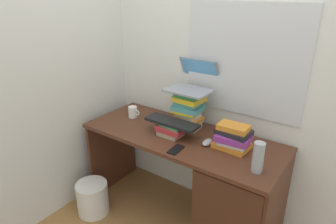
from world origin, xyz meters
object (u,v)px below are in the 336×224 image
Objects in this scene: book_stack_tall at (188,109)px; book_stack_keyboard_riser at (172,129)px; book_stack_side at (233,137)px; laptop at (193,82)px; keyboard at (172,122)px; water_bottle at (258,157)px; mug at (133,112)px; desk at (224,192)px; cell_phone at (176,149)px; wastebasket at (93,198)px; computer_mouse at (207,142)px.

book_stack_keyboard_riser is at bearing -97.73° from book_stack_tall.
book_stack_side is 0.54m from laptop.
keyboard is 0.71m from water_bottle.
book_stack_tall is at bearing 166.79° from book_stack_side.
book_stack_tall is 2.69× the size of mug.
book_stack_keyboard_riser is 0.84× the size of book_stack_side.
laptop is 0.36m from keyboard.
desk is 7.88× the size of water_bottle.
book_stack_side is (0.00, 0.07, 0.42)m from desk.
book_stack_side is (0.43, -0.10, -0.07)m from book_stack_tall.
keyboard is 0.47m from mug.
mug is (-0.49, -0.10, -0.11)m from book_stack_tall.
book_stack_keyboard_riser is 0.71m from water_bottle.
water_bottle is (0.70, -0.10, -0.01)m from keyboard.
desk is 6.06× the size of book_stack_side.
laptop reaches higher than mug.
water_bottle reaches higher than keyboard.
book_stack_side reaches higher than desk.
book_stack_tall is 0.72× the size of keyboard.
water_bottle is 1.44× the size of cell_phone.
book_stack_side is at bearing 142.40° from water_bottle.
wastebasket is (-1.25, -0.27, -0.70)m from water_bottle.
computer_mouse is 0.37× the size of wastebasket.
book_stack_tall reaches higher than mug.
desk is 3.67× the size of keyboard.
book_stack_side is 1.30× the size of water_bottle.
book_stack_tall is at bearing 106.18° from cell_phone.
cell_phone is (-0.30, -0.26, -0.08)m from book_stack_side.
cell_phone reaches higher than desk.
mug is (-0.49, -0.17, -0.31)m from laptop.
book_stack_tall reaches higher than computer_mouse.
book_stack_tall reaches higher than book_stack_keyboard_riser.
book_stack_keyboard_riser reaches higher than desk.
laptop reaches higher than book_stack_keyboard_riser.
book_stack_keyboard_riser is at bearing -10.06° from mug.
book_stack_side is 0.92× the size of wastebasket.
book_stack_tall is 2.22× the size of cell_phone.
water_bottle is (0.70, -0.10, 0.05)m from book_stack_keyboard_riser.
laptop is (-0.43, 0.17, 0.27)m from book_stack_side.
mug is (-0.92, 0.07, 0.38)m from desk.
book_stack_tall is at bearing 44.25° from wastebasket.
wastebasket is at bearing -100.39° from mug.
laptop is at bearing 90.91° from book_stack_tall.
keyboard reaches higher than computer_mouse.
keyboard is 3.74× the size of mug.
water_bottle is at bearing -25.69° from desk.
book_stack_tall is at bearing 158.40° from desk.
wastebasket is at bearing -158.83° from desk.
water_bottle is at bearing -37.60° from book_stack_side.
water_bottle reaches higher than mug.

